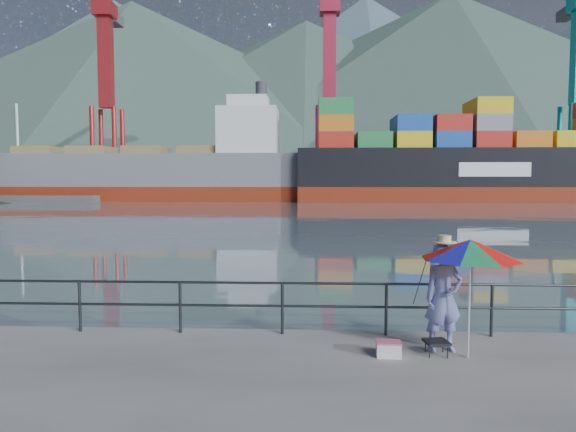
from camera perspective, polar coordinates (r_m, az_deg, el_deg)
The scene contains 13 objects.
harbor_water at distance 138.12m, azimuth 1.75°, elevation 2.76°, with size 500.00×280.00×0.00m, color slate.
far_dock at distance 101.47m, azimuth 7.18°, elevation 2.28°, with size 200.00×40.00×0.40m, color #514F4C.
guardrail at distance 10.19m, azimuth -6.34°, elevation -10.01°, with size 22.00×0.06×1.03m.
mountains at distance 221.43m, azimuth 12.34°, elevation 12.37°, with size 600.00×332.80×80.00m.
port_cranes at distance 97.55m, azimuth 20.37°, elevation 11.42°, with size 116.00×28.00×38.40m.
container_stacks at distance 106.54m, azimuth 20.06°, elevation 4.08°, with size 58.00×5.40×7.80m.
fisherman at distance 9.43m, azimuth 16.88°, elevation -8.68°, with size 0.69×0.45×1.89m, color #1F2A9C.
beach_umbrella at distance 9.04m, azimuth 19.62°, elevation -3.54°, with size 2.06×2.06×2.01m.
folding_stool at distance 9.39m, azimuth 16.16°, elevation -13.84°, with size 0.43×0.43×0.25m.
cooler_bag at distance 9.13m, azimuth 11.10°, elevation -14.38°, with size 0.41×0.27×0.23m, color silver.
fishing_rod at distance 10.86m, azimuth 14.26°, elevation -12.08°, with size 0.02×0.02×2.05m, color black.
bulk_carrier at distance 82.87m, azimuth -13.96°, elevation 4.69°, with size 49.41×8.55×14.50m.
container_ship at distance 82.92m, azimuth 22.01°, elevation 5.70°, with size 55.49×9.25×18.10m.
Camera 1 is at (1.52, -8.08, 2.99)m, focal length 32.00 mm.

